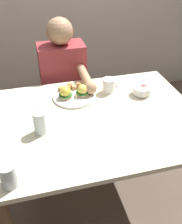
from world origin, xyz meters
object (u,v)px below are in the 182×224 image
at_px(coffee_mug, 109,85).
at_px(eggs_benedict_plate, 74,94).
at_px(fork, 39,109).
at_px(water_glass_near, 40,124).
at_px(fruit_bowl, 142,90).
at_px(diner_person, 64,83).
at_px(water_glass_far, 9,176).
at_px(dining_table, 97,131).

bearing_deg(coffee_mug, eggs_benedict_plate, -177.56).
xyz_separation_m(fork, water_glass_near, (-0.01, -0.22, 0.05)).
height_order(eggs_benedict_plate, fruit_bowl, eggs_benedict_plate).
bearing_deg(water_glass_near, diner_person, 70.71).
relative_size(fork, water_glass_far, 1.38).
bearing_deg(water_glass_near, dining_table, 9.87).
height_order(coffee_mug, water_glass_far, water_glass_far).
xyz_separation_m(dining_table, water_glass_near, (-0.32, -0.06, 0.16)).
distance_m(fruit_bowl, water_glass_near, 0.71).
relative_size(dining_table, water_glass_far, 10.66).
xyz_separation_m(dining_table, eggs_benedict_plate, (-0.09, 0.24, 0.13)).
bearing_deg(eggs_benedict_plate, coffee_mug, 2.44).
bearing_deg(dining_table, eggs_benedict_plate, 109.83).
height_order(eggs_benedict_plate, coffee_mug, coffee_mug).
relative_size(fruit_bowl, water_glass_far, 1.07).
bearing_deg(water_glass_near, eggs_benedict_plate, 51.43).
bearing_deg(diner_person, fork, -116.63).
height_order(eggs_benedict_plate, water_glass_far, water_glass_far).
distance_m(eggs_benedict_plate, coffee_mug, 0.24).
relative_size(eggs_benedict_plate, coffee_mug, 2.43).
bearing_deg(fruit_bowl, coffee_mug, 157.38).
xyz_separation_m(dining_table, diner_person, (-0.09, 0.60, 0.02)).
distance_m(eggs_benedict_plate, water_glass_near, 0.38).
xyz_separation_m(eggs_benedict_plate, diner_person, (-0.01, 0.36, -0.12)).
bearing_deg(water_glass_near, water_glass_far, -116.74).
bearing_deg(dining_table, fork, 153.15).
xyz_separation_m(fruit_bowl, fork, (-0.67, -0.01, -0.03)).
height_order(fruit_bowl, coffee_mug, coffee_mug).
height_order(coffee_mug, diner_person, diner_person).
height_order(fruit_bowl, water_glass_far, water_glass_far).
height_order(water_glass_far, diner_person, diner_person).
bearing_deg(fork, diner_person, 63.37).
relative_size(dining_table, coffee_mug, 10.78).
bearing_deg(eggs_benedict_plate, fork, -160.38).
xyz_separation_m(dining_table, coffee_mug, (0.15, 0.25, 0.16)).
bearing_deg(coffee_mug, fork, -168.90).
bearing_deg(fruit_bowl, water_glass_far, -147.07).
height_order(eggs_benedict_plate, fork, eggs_benedict_plate).
height_order(dining_table, diner_person, diner_person).
height_order(fruit_bowl, diner_person, diner_person).
xyz_separation_m(dining_table, fruit_bowl, (0.35, 0.17, 0.14)).
bearing_deg(diner_person, water_glass_near, -109.29).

